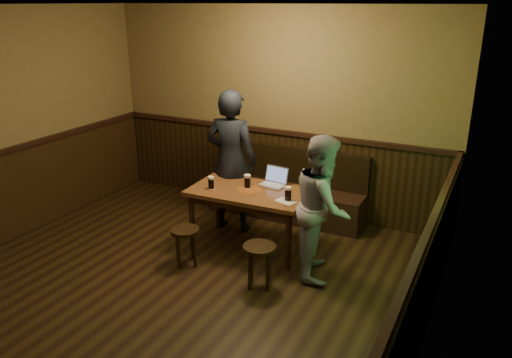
{
  "coord_description": "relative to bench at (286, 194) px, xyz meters",
  "views": [
    {
      "loc": [
        2.85,
        -3.16,
        2.84
      ],
      "look_at": [
        0.44,
        1.57,
        0.93
      ],
      "focal_mm": 35.0,
      "sensor_mm": 36.0,
      "label": 1
    }
  ],
  "objects": [
    {
      "name": "stool_left",
      "position": [
        -0.45,
        -1.77,
        0.04
      ],
      "size": [
        0.34,
        0.34,
        0.44
      ],
      "rotation": [
        0.0,
        0.0,
        -0.06
      ],
      "color": "black",
      "rests_on": "ground"
    },
    {
      "name": "room",
      "position": [
        -0.31,
        -2.53,
        0.89
      ],
      "size": [
        5.04,
        6.04,
        2.84
      ],
      "color": "black",
      "rests_on": "ground"
    },
    {
      "name": "person_grey",
      "position": [
        0.96,
        -1.24,
        0.47
      ],
      "size": [
        0.8,
        0.91,
        1.56
      ],
      "primitive_type": "imported",
      "rotation": [
        0.0,
        0.0,
        1.89
      ],
      "color": "gray",
      "rests_on": "ground"
    },
    {
      "name": "pint_mid",
      "position": [
        -0.06,
        -1.02,
        0.51
      ],
      "size": [
        0.1,
        0.1,
        0.16
      ],
      "color": "#A42D14",
      "rests_on": "pub_table"
    },
    {
      "name": "laptop",
      "position": [
        0.18,
        -0.79,
        0.49
      ],
      "size": [
        0.33,
        0.28,
        0.22
      ],
      "rotation": [
        0.0,
        0.0,
        -0.12
      ],
      "color": "silver",
      "rests_on": "pub_table"
    },
    {
      "name": "pint_right",
      "position": [
        0.52,
        -1.16,
        0.51
      ],
      "size": [
        0.1,
        0.1,
        0.16
      ],
      "color": "#A42D14",
      "rests_on": "pub_table"
    },
    {
      "name": "pub_table",
      "position": [
        0.0,
        -1.07,
        0.34
      ],
      "size": [
        1.42,
        0.85,
        0.75
      ],
      "rotation": [
        0.0,
        0.0,
        0.04
      ],
      "color": "#563218",
      "rests_on": "ground"
    },
    {
      "name": "bench",
      "position": [
        0.0,
        0.0,
        0.0
      ],
      "size": [
        2.2,
        0.5,
        0.95
      ],
      "color": "black",
      "rests_on": "ground"
    },
    {
      "name": "person_suit",
      "position": [
        -0.46,
        -0.69,
        0.61
      ],
      "size": [
        0.72,
        0.51,
        1.84
      ],
      "primitive_type": "imported",
      "rotation": [
        0.0,
        0.0,
        3.25
      ],
      "color": "black",
      "rests_on": "ground"
    },
    {
      "name": "pint_left",
      "position": [
        -0.42,
        -1.24,
        0.51
      ],
      "size": [
        0.1,
        0.1,
        0.15
      ],
      "color": "#A42D14",
      "rests_on": "pub_table"
    },
    {
      "name": "menu",
      "position": [
        0.52,
        -1.21,
        0.44
      ],
      "size": [
        0.25,
        0.21,
        0.0
      ],
      "primitive_type": "cube",
      "rotation": [
        0.0,
        0.0,
        -0.29
      ],
      "color": "silver",
      "rests_on": "pub_table"
    },
    {
      "name": "stool_right",
      "position": [
        0.49,
        -1.8,
        0.06
      ],
      "size": [
        0.45,
        0.45,
        0.47
      ],
      "rotation": [
        0.0,
        0.0,
        -0.42
      ],
      "color": "black",
      "rests_on": "ground"
    }
  ]
}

